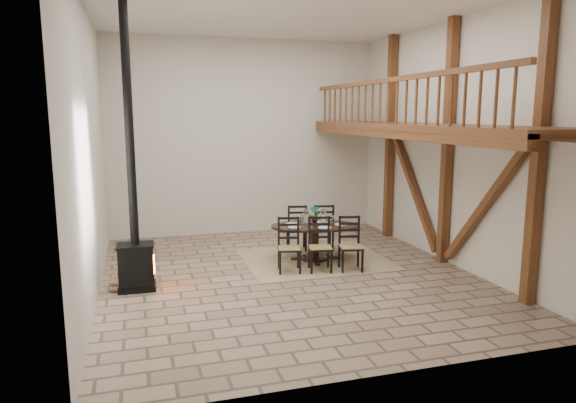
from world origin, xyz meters
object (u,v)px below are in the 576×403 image
object	(u,v)px
dining_table	(315,242)
log_basket	(131,278)
wood_stove	(134,228)
log_stack	(121,285)

from	to	relation	value
dining_table	log_basket	world-z (taller)	dining_table
wood_stove	log_basket	world-z (taller)	wood_stove
dining_table	wood_stove	bearing A→B (deg)	-156.55
log_basket	log_stack	world-z (taller)	log_basket
log_stack	log_basket	bearing A→B (deg)	52.42
dining_table	log_stack	world-z (taller)	dining_table
dining_table	wood_stove	world-z (taller)	wood_stove
log_basket	wood_stove	bearing A→B (deg)	-60.34
dining_table	log_basket	distance (m)	3.81
log_basket	log_stack	size ratio (longest dim) A/B	1.13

